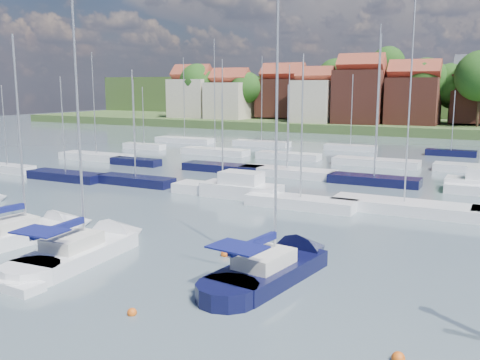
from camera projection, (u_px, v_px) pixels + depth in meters
The scene contains 11 objects.
ground at pixel (361, 170), 61.35m from camera, with size 260.00×260.00×0.00m, color #4E5F6A.
sailboat_left at pixel (35, 232), 33.90m from camera, with size 4.23×10.23×13.59m.
sailboat_centre at pixel (94, 247), 30.73m from camera, with size 3.53×11.28×15.16m.
sailboat_navy at pixel (283, 265), 27.65m from camera, with size 4.54×11.33×15.29m.
tender at pixel (17, 285), 25.25m from camera, with size 2.79×1.43×0.59m.
buoy_c at pixel (24, 272), 27.78m from camera, with size 0.53×0.53×0.53m, color #D85914.
buoy_d at pixel (132, 315), 22.54m from camera, with size 0.41×0.41×0.41m, color #D85914.
buoy_e at pixel (309, 264), 28.98m from camera, with size 0.52×0.52×0.52m, color #D85914.
buoy_g at pixel (225, 256), 30.34m from camera, with size 0.51×0.51×0.51m, color #D85914.
marina_field at pixel (368, 173), 56.17m from camera, with size 79.62×41.41×15.93m.
far_shore_town at pixel (460, 104), 140.82m from camera, with size 212.46×90.00×22.27m.
Camera 1 is at (15.12, -20.33, 9.55)m, focal length 40.00 mm.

